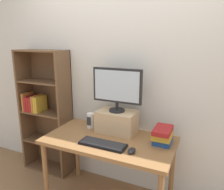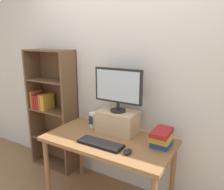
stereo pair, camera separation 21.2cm
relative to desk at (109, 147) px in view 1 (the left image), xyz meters
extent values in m
cube|color=silver|center=(0.00, 0.45, 0.63)|extent=(7.00, 0.08, 2.60)
cube|color=olive|center=(0.00, 0.00, 0.07)|extent=(1.27, 0.67, 0.04)
cylinder|color=olive|center=(-0.59, -0.29, -0.31)|extent=(0.05, 0.05, 0.72)
cylinder|color=olive|center=(-0.59, 0.29, -0.31)|extent=(0.05, 0.05, 0.72)
cylinder|color=olive|center=(0.59, 0.29, -0.31)|extent=(0.05, 0.05, 0.72)
cube|color=brown|center=(-1.34, 0.27, 0.13)|extent=(0.03, 0.28, 1.59)
cube|color=brown|center=(-0.72, 0.27, 0.13)|extent=(0.03, 0.28, 1.59)
cube|color=brown|center=(-1.03, 0.40, 0.13)|extent=(0.65, 0.01, 1.59)
cube|color=brown|center=(-1.03, 0.27, -0.66)|extent=(0.60, 0.27, 0.02)
cube|color=brown|center=(-1.03, 0.27, -0.26)|extent=(0.60, 0.27, 0.02)
cube|color=brown|center=(-1.03, 0.27, 0.14)|extent=(0.60, 0.27, 0.02)
cube|color=brown|center=(-1.03, 0.27, 0.53)|extent=(0.60, 0.27, 0.02)
cube|color=brown|center=(-1.03, 0.27, 0.91)|extent=(0.60, 0.27, 0.02)
cube|color=#AD662D|center=(-1.28, 0.24, 0.26)|extent=(0.03, 0.20, 0.23)
cube|color=maroon|center=(-1.25, 0.24, 0.24)|extent=(0.03, 0.20, 0.19)
cube|color=maroon|center=(-1.21, 0.24, 0.24)|extent=(0.03, 0.20, 0.18)
cube|color=maroon|center=(-1.17, 0.24, 0.24)|extent=(0.04, 0.20, 0.18)
cube|color=#AD662D|center=(-1.13, 0.24, 0.25)|extent=(0.03, 0.20, 0.21)
cube|color=gold|center=(-1.10, 0.24, 0.25)|extent=(0.03, 0.20, 0.20)
cube|color=gold|center=(-1.06, 0.24, 0.25)|extent=(0.02, 0.20, 0.20)
cube|color=tan|center=(0.00, 0.19, 0.20)|extent=(0.40, 0.26, 0.23)
cylinder|color=black|center=(0.00, 0.19, 0.33)|extent=(0.16, 0.16, 0.02)
cylinder|color=black|center=(0.00, 0.19, 0.38)|extent=(0.03, 0.03, 0.08)
cube|color=black|center=(0.00, 0.19, 0.59)|extent=(0.52, 0.04, 0.35)
cube|color=silver|center=(0.00, 0.17, 0.59)|extent=(0.48, 0.00, 0.31)
cube|color=black|center=(0.01, -0.15, 0.10)|extent=(0.44, 0.15, 0.02)
cube|color=#28282B|center=(0.01, -0.15, 0.11)|extent=(0.42, 0.14, 0.00)
ellipsoid|color=black|center=(0.29, -0.16, 0.11)|extent=(0.06, 0.10, 0.04)
cube|color=navy|center=(0.50, 0.13, 0.12)|extent=(0.16, 0.20, 0.05)
cube|color=gold|center=(0.50, 0.11, 0.17)|extent=(0.17, 0.20, 0.06)
cube|color=maroon|center=(0.50, 0.12, 0.22)|extent=(0.16, 0.25, 0.04)
cylinder|color=silver|center=(-0.30, 0.17, 0.17)|extent=(0.08, 0.08, 0.17)
cube|color=#2D2D30|center=(-0.30, 0.12, 0.18)|extent=(0.05, 0.00, 0.09)
camera|label=1|loc=(0.85, -1.79, 1.04)|focal=35.00mm
camera|label=2|loc=(1.04, -1.69, 1.04)|focal=35.00mm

